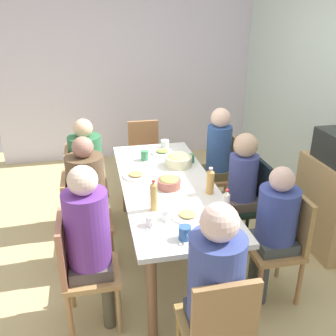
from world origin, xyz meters
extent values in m
plane|color=tan|center=(0.00, 0.00, 0.00)|extent=(6.42, 6.42, 0.00)
cube|color=silver|center=(-2.74, 0.00, 1.30)|extent=(0.12, 3.89, 2.60)
cube|color=silver|center=(0.00, 0.00, 0.74)|extent=(2.05, 0.81, 0.04)
cylinder|color=#95643D|center=(-0.93, -0.31, 0.36)|extent=(0.07, 0.07, 0.72)
cylinder|color=#895F41|center=(0.93, -0.31, 0.36)|extent=(0.07, 0.07, 0.72)
cylinder|color=#915B37|center=(-0.93, 0.31, 0.36)|extent=(0.07, 0.07, 0.72)
cylinder|color=olive|center=(0.93, 0.31, 0.36)|extent=(0.07, 0.07, 0.72)
cube|color=#A88648|center=(1.33, 0.00, 0.44)|extent=(0.40, 0.40, 0.04)
cylinder|color=#B08848|center=(1.16, -0.17, 0.21)|extent=(0.04, 0.04, 0.43)
cylinder|color=#AF864B|center=(1.16, 0.17, 0.21)|extent=(0.04, 0.04, 0.43)
cube|color=#A77C4D|center=(1.51, 0.00, 0.68)|extent=(0.04, 0.38, 0.45)
cylinder|color=#2A3B46|center=(1.23, 0.08, 0.23)|extent=(0.09, 0.09, 0.45)
cube|color=#2E3445|center=(1.33, 0.00, 0.50)|extent=(0.30, 0.30, 0.10)
cylinder|color=#3D4E99|center=(1.33, 0.00, 0.81)|extent=(0.32, 0.32, 0.52)
sphere|color=beige|center=(1.33, 0.00, 1.17)|extent=(0.22, 0.22, 0.22)
cube|color=#B67E4E|center=(0.00, -0.71, 0.44)|extent=(0.40, 0.40, 0.04)
cylinder|color=#B28350|center=(-0.17, -0.88, 0.21)|extent=(0.04, 0.04, 0.43)
cylinder|color=#AE7F57|center=(0.17, -0.88, 0.21)|extent=(0.04, 0.04, 0.43)
cylinder|color=#A57B4E|center=(-0.17, -0.54, 0.21)|extent=(0.04, 0.04, 0.43)
cylinder|color=#A57D48|center=(0.17, -0.54, 0.21)|extent=(0.04, 0.04, 0.43)
cube|color=#AB8153|center=(0.00, -0.89, 0.68)|extent=(0.38, 0.04, 0.45)
cylinder|color=#444449|center=(-0.08, -0.61, 0.23)|extent=(0.09, 0.09, 0.45)
cylinder|color=#3C3A41|center=(0.08, -0.61, 0.23)|extent=(0.09, 0.09, 0.45)
cube|color=#413A47|center=(0.00, -0.71, 0.50)|extent=(0.30, 0.30, 0.10)
cylinder|color=brown|center=(0.00, -0.71, 0.81)|extent=(0.32, 0.32, 0.53)
sphere|color=#A47564|center=(0.00, -0.71, 1.16)|extent=(0.18, 0.18, 0.18)
cube|color=#A7784A|center=(-0.68, 0.71, 0.44)|extent=(0.40, 0.40, 0.04)
cylinder|color=tan|center=(-0.51, 0.88, 0.21)|extent=(0.04, 0.04, 0.43)
cylinder|color=#A67C58|center=(-0.85, 0.88, 0.21)|extent=(0.04, 0.04, 0.43)
cylinder|color=#A57848|center=(-0.51, 0.54, 0.21)|extent=(0.04, 0.04, 0.43)
cylinder|color=#A77A56|center=(-0.85, 0.54, 0.21)|extent=(0.04, 0.04, 0.43)
cube|color=tan|center=(-0.68, 0.89, 0.68)|extent=(0.38, 0.04, 0.45)
cylinder|color=brown|center=(-0.60, 0.61, 0.23)|extent=(0.09, 0.09, 0.45)
cylinder|color=brown|center=(-0.76, 0.61, 0.23)|extent=(0.09, 0.09, 0.45)
cube|color=brown|center=(-0.68, 0.71, 0.50)|extent=(0.30, 0.30, 0.10)
cylinder|color=#31559A|center=(-0.68, 0.71, 0.79)|extent=(0.27, 0.27, 0.49)
sphere|color=beige|center=(-0.68, 0.71, 1.13)|extent=(0.21, 0.21, 0.21)
cube|color=#AE7E56|center=(-0.68, -0.71, 0.44)|extent=(0.40, 0.40, 0.04)
cylinder|color=#B37C4E|center=(-0.85, -0.88, 0.21)|extent=(0.04, 0.04, 0.43)
cylinder|color=#A57550|center=(-0.51, -0.88, 0.21)|extent=(0.04, 0.04, 0.43)
cylinder|color=#A48653|center=(-0.85, -0.54, 0.21)|extent=(0.04, 0.04, 0.43)
cylinder|color=#A6804B|center=(-0.51, -0.54, 0.21)|extent=(0.04, 0.04, 0.43)
cube|color=#AA774D|center=(-0.68, -0.89, 0.68)|extent=(0.38, 0.04, 0.45)
cylinder|color=#253A4E|center=(-0.76, -0.61, 0.23)|extent=(0.09, 0.09, 0.45)
cylinder|color=#362F53|center=(-0.60, -0.61, 0.23)|extent=(0.09, 0.09, 0.45)
cube|color=#282A44|center=(-0.68, -0.71, 0.50)|extent=(0.30, 0.30, 0.10)
cylinder|color=#2E6D44|center=(-0.68, -0.71, 0.79)|extent=(0.33, 0.33, 0.47)
sphere|color=beige|center=(-0.68, -0.71, 1.11)|extent=(0.19, 0.19, 0.19)
cube|color=#AE7C5A|center=(-1.33, 0.00, 0.44)|extent=(0.40, 0.40, 0.04)
cylinder|color=#A67E54|center=(-1.50, 0.17, 0.21)|extent=(0.04, 0.04, 0.43)
cylinder|color=tan|center=(-1.50, -0.17, 0.21)|extent=(0.04, 0.04, 0.43)
cylinder|color=#AE7A50|center=(-1.16, 0.17, 0.21)|extent=(0.04, 0.04, 0.43)
cylinder|color=#B77754|center=(-1.16, -0.17, 0.21)|extent=(0.04, 0.04, 0.43)
cube|color=#B37D50|center=(-1.51, 0.00, 0.68)|extent=(0.04, 0.38, 0.45)
cube|color=black|center=(0.00, 0.71, 0.44)|extent=(0.40, 0.40, 0.04)
cylinder|color=black|center=(0.17, 0.88, 0.21)|extent=(0.04, 0.04, 0.43)
cylinder|color=black|center=(-0.17, 0.88, 0.21)|extent=(0.04, 0.04, 0.43)
cylinder|color=black|center=(0.17, 0.54, 0.21)|extent=(0.04, 0.04, 0.43)
cylinder|color=black|center=(-0.17, 0.54, 0.21)|extent=(0.04, 0.04, 0.43)
cube|color=black|center=(0.00, 0.89, 0.68)|extent=(0.38, 0.04, 0.45)
cylinder|color=brown|center=(0.08, 0.61, 0.23)|extent=(0.09, 0.09, 0.45)
cylinder|color=brown|center=(-0.08, 0.61, 0.23)|extent=(0.09, 0.09, 0.45)
cube|color=brown|center=(0.00, 0.71, 0.50)|extent=(0.30, 0.30, 0.10)
cylinder|color=#414C95|center=(0.00, 0.71, 0.76)|extent=(0.27, 0.27, 0.42)
sphere|color=tan|center=(0.00, 0.71, 1.07)|extent=(0.22, 0.22, 0.22)
cube|color=tan|center=(0.68, -0.71, 0.44)|extent=(0.40, 0.40, 0.04)
cylinder|color=#B48249|center=(0.51, -0.88, 0.21)|extent=(0.04, 0.04, 0.43)
cylinder|color=#AD774B|center=(0.85, -0.88, 0.21)|extent=(0.04, 0.04, 0.43)
cylinder|color=#A68953|center=(0.51, -0.54, 0.21)|extent=(0.04, 0.04, 0.43)
cylinder|color=#A68558|center=(0.85, -0.54, 0.21)|extent=(0.04, 0.04, 0.43)
cube|color=#B47759|center=(0.68, -0.89, 0.68)|extent=(0.38, 0.04, 0.45)
cylinder|color=brown|center=(0.60, -0.61, 0.23)|extent=(0.09, 0.09, 0.45)
cylinder|color=brown|center=(0.76, -0.61, 0.23)|extent=(0.09, 0.09, 0.45)
cube|color=#524846|center=(0.68, -0.71, 0.50)|extent=(0.30, 0.30, 0.10)
cylinder|color=#693598|center=(0.68, -0.71, 0.82)|extent=(0.31, 0.31, 0.54)
sphere|color=beige|center=(0.68, -0.71, 1.18)|extent=(0.20, 0.20, 0.20)
cube|color=#AB7F4B|center=(0.68, 0.71, 0.44)|extent=(0.40, 0.40, 0.04)
cylinder|color=#AA7849|center=(0.85, 0.88, 0.21)|extent=(0.04, 0.04, 0.43)
cylinder|color=#A68155|center=(0.51, 0.88, 0.21)|extent=(0.04, 0.04, 0.43)
cylinder|color=#AD774A|center=(0.85, 0.54, 0.21)|extent=(0.04, 0.04, 0.43)
cylinder|color=#A58557|center=(0.51, 0.54, 0.21)|extent=(0.04, 0.04, 0.43)
cube|color=#A78349|center=(0.68, 0.89, 0.68)|extent=(0.38, 0.04, 0.45)
cylinder|color=#43444A|center=(0.76, 0.61, 0.23)|extent=(0.09, 0.09, 0.45)
cylinder|color=#3A4239|center=(0.60, 0.61, 0.23)|extent=(0.09, 0.09, 0.45)
cube|color=#404747|center=(0.68, 0.71, 0.50)|extent=(0.30, 0.30, 0.10)
cylinder|color=#354592|center=(0.68, 0.71, 0.76)|extent=(0.31, 0.31, 0.42)
sphere|color=beige|center=(0.68, 0.71, 1.05)|extent=(0.19, 0.19, 0.19)
cylinder|color=white|center=(-0.73, 0.09, 0.77)|extent=(0.23, 0.23, 0.01)
ellipsoid|color=#869A4B|center=(-0.73, 0.09, 0.79)|extent=(0.13, 0.13, 0.02)
cylinder|color=white|center=(0.59, 0.03, 0.77)|extent=(0.24, 0.24, 0.01)
ellipsoid|color=tan|center=(0.59, 0.03, 0.79)|extent=(0.13, 0.13, 0.02)
cylinder|color=white|center=(-0.20, -0.26, 0.77)|extent=(0.25, 0.25, 0.01)
ellipsoid|color=tan|center=(-0.20, -0.26, 0.79)|extent=(0.14, 0.14, 0.02)
cylinder|color=#A25C4E|center=(0.08, -0.01, 0.80)|extent=(0.21, 0.21, 0.08)
ellipsoid|color=#95A655|center=(0.08, -0.01, 0.84)|extent=(0.16, 0.16, 0.04)
cylinder|color=beige|center=(-0.37, 0.18, 0.81)|extent=(0.27, 0.27, 0.10)
ellipsoid|color=tan|center=(-0.37, 0.18, 0.86)|extent=(0.21, 0.21, 0.04)
cylinder|color=#438765|center=(0.89, 0.07, 0.80)|extent=(0.09, 0.09, 0.08)
torus|color=#4B895C|center=(0.95, 0.07, 0.80)|extent=(0.05, 0.01, 0.05)
cylinder|color=white|center=(0.64, -0.26, 0.80)|extent=(0.08, 0.08, 0.08)
torus|color=white|center=(0.69, -0.26, 0.80)|extent=(0.05, 0.01, 0.05)
cylinder|color=#325C9A|center=(0.86, -0.06, 0.81)|extent=(0.09, 0.09, 0.10)
torus|color=#395E9C|center=(0.91, -0.06, 0.81)|extent=(0.05, 0.01, 0.05)
cylinder|color=white|center=(-0.90, 0.15, 0.80)|extent=(0.09, 0.09, 0.09)
torus|color=white|center=(-0.84, 0.15, 0.80)|extent=(0.05, 0.01, 0.05)
cylinder|color=#488B5C|center=(-0.44, 0.32, 0.80)|extent=(0.08, 0.08, 0.08)
torus|color=#498969|center=(-0.39, 0.32, 0.80)|extent=(0.05, 0.01, 0.05)
cylinder|color=white|center=(0.59, -0.14, 0.80)|extent=(0.08, 0.08, 0.09)
torus|color=white|center=(0.64, -0.14, 0.80)|extent=(0.05, 0.01, 0.05)
cylinder|color=#41905D|center=(-0.59, -0.12, 0.81)|extent=(0.08, 0.08, 0.10)
torus|color=#458869|center=(-0.54, -0.12, 0.81)|extent=(0.05, 0.01, 0.05)
cylinder|color=tan|center=(0.43, -0.20, 0.87)|extent=(0.06, 0.06, 0.21)
cone|color=tan|center=(0.43, -0.20, 0.99)|extent=(0.05, 0.05, 0.03)
cylinder|color=red|center=(0.43, -0.20, 1.01)|extent=(0.03, 0.03, 0.01)
cylinder|color=gold|center=(0.25, 0.31, 0.86)|extent=(0.06, 0.06, 0.19)
cone|color=tan|center=(0.25, 0.31, 0.97)|extent=(0.06, 0.06, 0.03)
cylinder|color=white|center=(0.25, 0.31, 0.99)|extent=(0.03, 0.03, 0.01)
cylinder|color=silver|center=(0.59, 0.32, 0.84)|extent=(0.05, 0.05, 0.16)
cone|color=silver|center=(0.59, 0.32, 0.94)|extent=(0.05, 0.05, 0.03)
cylinder|color=red|center=(0.59, 0.32, 0.96)|extent=(0.03, 0.03, 0.01)
cube|color=tan|center=(0.17, 1.58, 0.45)|extent=(0.70, 0.44, 0.90)
camera|label=1|loc=(2.94, -0.62, 2.23)|focal=40.26mm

